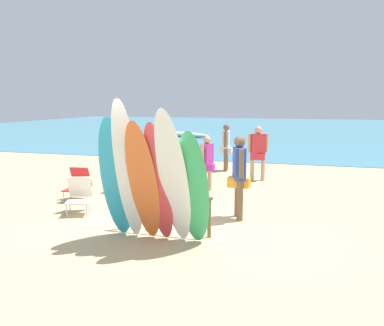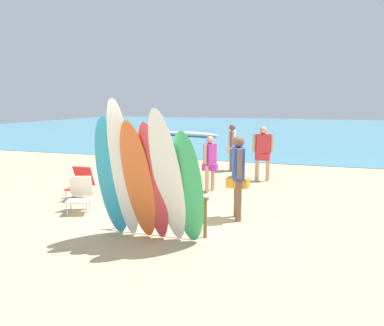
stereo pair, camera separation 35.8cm
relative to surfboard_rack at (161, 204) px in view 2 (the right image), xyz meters
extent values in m
plane|color=tan|center=(0.00, 14.00, -0.55)|extent=(60.00, 60.00, 0.00)
cube|color=teal|center=(0.00, 29.37, -0.54)|extent=(60.00, 40.00, 0.02)
cylinder|color=brown|center=(-0.87, 0.00, -0.18)|extent=(0.07, 0.07, 0.73)
cylinder|color=brown|center=(0.87, 0.00, -0.18)|extent=(0.07, 0.07, 0.73)
cylinder|color=brown|center=(0.00, 0.00, 0.18)|extent=(1.85, 0.06, 0.06)
ellipsoid|color=#289EC6|center=(-0.72, -0.52, 0.56)|extent=(0.62, 0.69, 2.22)
ellipsoid|color=white|center=(-0.46, -0.59, 0.72)|extent=(0.47, 0.71, 2.54)
ellipsoid|color=orange|center=(-0.16, -0.61, 0.54)|extent=(0.60, 0.79, 2.17)
ellipsoid|color=#D13D42|center=(0.11, -0.58, 0.52)|extent=(0.52, 0.72, 2.15)
ellipsoid|color=white|center=(0.41, -0.66, 0.64)|extent=(0.61, 0.97, 2.38)
ellipsoid|color=#38B266|center=(0.73, -0.56, 0.46)|extent=(0.54, 0.70, 2.02)
cylinder|color=tan|center=(0.75, 5.70, -0.14)|extent=(0.12, 0.12, 0.82)
cylinder|color=tan|center=(1.07, 5.81, -0.14)|extent=(0.12, 0.12, 0.82)
cube|color=#DB333D|center=(0.91, 5.76, 0.20)|extent=(0.44, 0.27, 0.20)
cube|color=#DB333D|center=(0.91, 5.76, 0.59)|extent=(0.47, 0.35, 0.64)
sphere|color=tan|center=(0.91, 5.76, 1.02)|extent=(0.23, 0.23, 0.23)
cylinder|color=tan|center=(0.65, 5.67, 0.62)|extent=(0.10, 0.10, 0.57)
cylinder|color=tan|center=(1.16, 5.84, 0.62)|extent=(0.10, 0.10, 0.57)
cylinder|color=brown|center=(1.20, 1.23, -0.13)|extent=(0.13, 0.13, 0.85)
cylinder|color=brown|center=(1.09, 1.56, -0.13)|extent=(0.13, 0.13, 0.85)
cube|color=orange|center=(1.14, 1.39, 0.23)|extent=(0.46, 0.28, 0.20)
cube|color=#2D4CB2|center=(1.14, 1.39, 0.63)|extent=(0.36, 0.49, 0.66)
sphere|color=brown|center=(1.14, 1.39, 1.08)|extent=(0.24, 0.24, 0.24)
cylinder|color=brown|center=(1.23, 1.13, 0.67)|extent=(0.10, 0.10, 0.59)
cylinder|color=brown|center=(1.05, 1.66, 0.67)|extent=(0.10, 0.10, 0.59)
cylinder|color=brown|center=(-0.41, 7.09, -0.15)|extent=(0.12, 0.12, 0.80)
cylinder|color=brown|center=(-0.44, 7.42, -0.15)|extent=(0.12, 0.12, 0.80)
cube|color=silver|center=(-0.43, 7.25, 0.18)|extent=(0.43, 0.26, 0.19)
cube|color=silver|center=(-0.43, 7.25, 0.56)|extent=(0.25, 0.43, 0.62)
sphere|color=brown|center=(-0.43, 7.25, 0.98)|extent=(0.22, 0.22, 0.22)
cylinder|color=brown|center=(-0.40, 6.99, 0.59)|extent=(0.10, 0.10, 0.55)
cylinder|color=brown|center=(-0.45, 7.51, 0.59)|extent=(0.10, 0.10, 0.55)
cylinder|color=tan|center=(-0.22, 3.60, -0.18)|extent=(0.11, 0.11, 0.74)
cylinder|color=tan|center=(-0.14, 3.90, -0.18)|extent=(0.11, 0.11, 0.74)
cube|color=#B23399|center=(-0.18, 3.75, 0.13)|extent=(0.40, 0.24, 0.18)
cube|color=#B23399|center=(-0.18, 3.75, 0.48)|extent=(0.29, 0.42, 0.58)
sphere|color=tan|center=(-0.18, 3.75, 0.87)|extent=(0.21, 0.21, 0.21)
cylinder|color=tan|center=(-0.25, 3.52, 0.51)|extent=(0.09, 0.09, 0.51)
cylinder|color=tan|center=(-0.12, 3.99, 0.51)|extent=(0.09, 0.09, 0.51)
cylinder|color=#B7B7BC|center=(-2.74, 2.77, -0.41)|extent=(0.02, 0.02, 0.28)
cylinder|color=#B7B7BC|center=(-2.33, 2.68, -0.41)|extent=(0.02, 0.02, 0.28)
cylinder|color=#B7B7BC|center=(-2.66, 3.14, -0.41)|extent=(0.02, 0.02, 0.28)
cylinder|color=#B7B7BC|center=(-2.25, 3.05, -0.41)|extent=(0.02, 0.02, 0.28)
cube|color=blue|center=(-2.50, 2.91, -0.25)|extent=(0.58, 0.55, 0.03)
cube|color=blue|center=(-2.42, 3.27, -0.01)|extent=(0.56, 0.42, 0.48)
cylinder|color=#B7B7BC|center=(-2.36, 0.36, -0.41)|extent=(0.02, 0.02, 0.28)
cylinder|color=#B7B7BC|center=(-1.97, 0.53, -0.41)|extent=(0.02, 0.02, 0.28)
cylinder|color=#B7B7BC|center=(-2.51, 0.71, -0.41)|extent=(0.02, 0.02, 0.28)
cylinder|color=#B7B7BC|center=(-2.12, 0.88, -0.41)|extent=(0.02, 0.02, 0.28)
cube|color=silver|center=(-2.24, 0.62, -0.25)|extent=(0.64, 0.61, 0.03)
cube|color=silver|center=(-2.38, 0.94, 0.01)|extent=(0.57, 0.45, 0.50)
cylinder|color=#B7B7BC|center=(-3.18, 1.47, -0.41)|extent=(0.02, 0.02, 0.28)
cylinder|color=#B7B7BC|center=(-2.76, 1.50, -0.41)|extent=(0.02, 0.02, 0.28)
cylinder|color=#B7B7BC|center=(-3.21, 1.85, -0.41)|extent=(0.02, 0.02, 0.28)
cylinder|color=#B7B7BC|center=(-2.79, 1.88, -0.41)|extent=(0.02, 0.02, 0.28)
cube|color=red|center=(-2.99, 1.68, -0.25)|extent=(0.53, 0.49, 0.03)
cube|color=red|center=(-3.02, 2.01, 0.01)|extent=(0.52, 0.29, 0.52)
ellipsoid|color=silver|center=(-6.41, 19.88, -0.39)|extent=(4.52, 1.87, 0.36)
camera|label=1|loc=(2.72, -7.13, 1.94)|focal=39.26mm
camera|label=2|loc=(3.06, -7.02, 1.94)|focal=39.26mm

